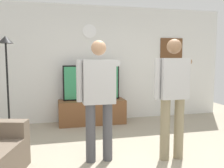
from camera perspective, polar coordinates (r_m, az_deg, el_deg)
name	(u,v)px	position (r m, az deg, el deg)	size (l,w,h in m)	color
back_wall	(97,64)	(5.73, -3.57, 4.83)	(6.40, 0.10, 2.70)	silver
tv_stand	(92,112)	(5.49, -4.77, -6.61)	(1.49, 0.54, 0.54)	brown
television	(92,83)	(5.43, -4.90, 0.33)	(1.28, 0.07, 0.78)	black
wall_clock	(89,31)	(5.68, -5.40, 12.41)	(0.32, 0.32, 0.03)	white
framed_picture	(171,48)	(6.30, 13.94, 8.30)	(0.60, 0.04, 0.50)	brown
floor_lamp	(7,64)	(5.04, -23.82, 4.29)	(0.32, 0.32, 1.91)	black
person_standing_nearer_lamp	(99,93)	(3.40, -3.17, -2.21)	(0.63, 0.78, 1.73)	#4C4C51
person_standing_nearer_couch	(173,92)	(3.57, 14.22, -1.85)	(0.59, 0.78, 1.75)	gray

